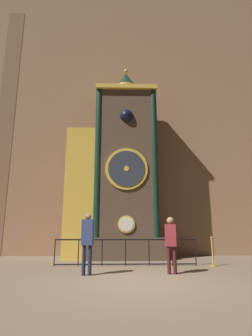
# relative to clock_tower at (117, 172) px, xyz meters

# --- Properties ---
(ground_plane) EXTENTS (28.00, 28.00, 0.00)m
(ground_plane) POSITION_rel_clock_tower_xyz_m (0.61, -5.07, -3.89)
(ground_plane) COLOR #75604C
(cathedral_back_wall) EXTENTS (24.00, 0.32, 15.27)m
(cathedral_back_wall) POSITION_rel_clock_tower_xyz_m (0.52, 1.37, 3.73)
(cathedral_back_wall) COLOR #936B4C
(cathedral_back_wall) RESTS_ON ground_plane
(clock_tower) EXTENTS (4.45, 1.77, 9.34)m
(clock_tower) POSITION_rel_clock_tower_xyz_m (0.00, 0.00, 0.00)
(clock_tower) COLOR brown
(clock_tower) RESTS_ON ground_plane
(railing_fence) EXTENTS (5.19, 0.05, 0.94)m
(railing_fence) POSITION_rel_clock_tower_xyz_m (0.37, -2.09, -3.36)
(railing_fence) COLOR black
(railing_fence) RESTS_ON ground_plane
(visitor_near) EXTENTS (0.36, 0.26, 1.78)m
(visitor_near) POSITION_rel_clock_tower_xyz_m (-0.82, -3.96, -2.83)
(visitor_near) COLOR #1B213A
(visitor_near) RESTS_ON ground_plane
(visitor_far) EXTENTS (0.39, 0.32, 1.68)m
(visitor_far) POSITION_rel_clock_tower_xyz_m (1.72, -3.82, -2.87)
(visitor_far) COLOR #461518
(visitor_far) RESTS_ON ground_plane
(stanchion_post) EXTENTS (0.28, 0.28, 1.03)m
(stanchion_post) POSITION_rel_clock_tower_xyz_m (3.52, -2.24, -3.56)
(stanchion_post) COLOR #B28E33
(stanchion_post) RESTS_ON ground_plane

